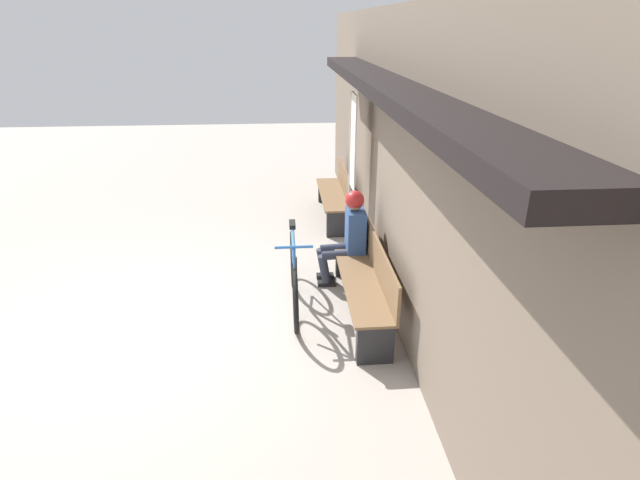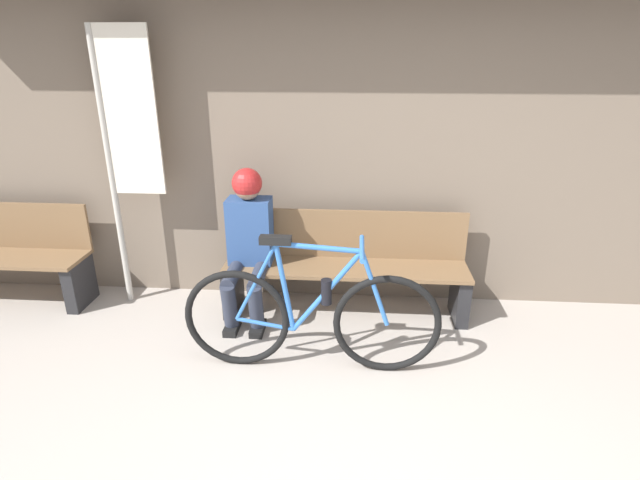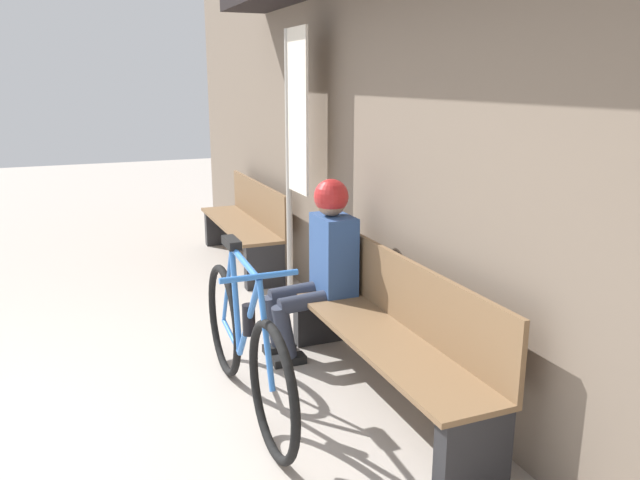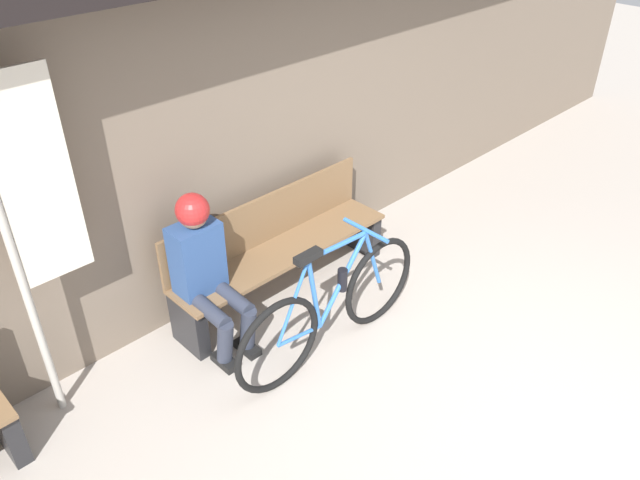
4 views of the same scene
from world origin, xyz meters
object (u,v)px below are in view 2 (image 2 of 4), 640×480
object	(u,v)px
banner_pole	(124,136)
park_bench_near	(345,267)
bicycle	(311,317)
person_seated	(248,235)

from	to	relation	value
banner_pole	park_bench_near	bearing A→B (deg)	-1.87
bicycle	person_seated	xyz separation A→B (m)	(-0.55, 0.69, 0.30)
park_bench_near	bicycle	xyz separation A→B (m)	(-0.20, -0.80, -0.01)
bicycle	banner_pole	size ratio (longest dim) A/B	0.77
park_bench_near	banner_pole	size ratio (longest dim) A/B	0.87
person_seated	park_bench_near	bearing A→B (deg)	7.90
bicycle	park_bench_near	bearing A→B (deg)	75.71
person_seated	banner_pole	size ratio (longest dim) A/B	0.54
person_seated	bicycle	bearing A→B (deg)	-51.39
banner_pole	person_seated	bearing A→B (deg)	-9.54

